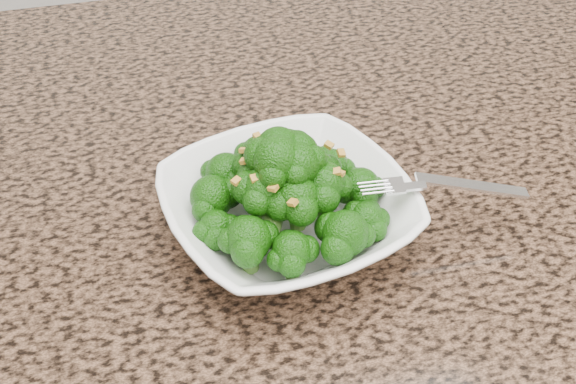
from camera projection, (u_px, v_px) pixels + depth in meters
name	position (u px, v px, depth m)	size (l,w,h in m)	color
granite_counter	(309.00, 230.00, 0.69)	(1.64, 1.04, 0.03)	brown
bowl	(288.00, 212.00, 0.65)	(0.22, 0.22, 0.05)	white
broccoli_pile	(288.00, 157.00, 0.61)	(0.19, 0.19, 0.07)	#155009
garlic_topping	(288.00, 120.00, 0.58)	(0.11, 0.11, 0.01)	gold
fork	(418.00, 186.00, 0.62)	(0.17, 0.03, 0.01)	silver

